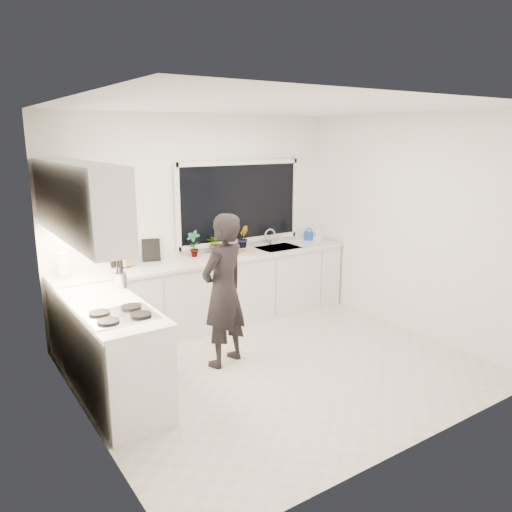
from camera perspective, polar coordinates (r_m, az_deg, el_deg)
floor at (r=5.53m, az=2.57°, el=-12.56°), size 4.00×3.50×0.02m
wall_back at (r=6.55m, az=-6.47°, el=4.04°), size 4.00×0.02×2.70m
wall_left at (r=4.24m, az=-19.71°, el=-1.92°), size 0.02×3.50×2.70m
wall_right at (r=6.46m, az=17.25°, el=3.39°), size 0.02×3.50×2.70m
ceiling at (r=4.97m, az=2.92°, el=16.85°), size 4.00×3.50×0.02m
window at (r=6.79m, az=-1.86°, el=6.16°), size 1.80×0.02×1.00m
base_cabinets_back at (r=6.50m, az=-5.00°, el=-4.26°), size 3.92×0.58×0.88m
base_cabinets_left at (r=4.94m, az=-16.03°, el=-10.67°), size 0.58×1.60×0.88m
countertop_back at (r=6.37m, az=-5.04°, el=-0.34°), size 3.94×0.62×0.04m
countertop_left at (r=4.77m, az=-16.38°, el=-5.62°), size 0.62×1.60×0.04m
upper_cabinets at (r=4.86m, az=-19.75°, el=6.00°), size 0.34×2.10×0.70m
sink at (r=6.93m, az=2.55°, el=0.60°), size 0.58×0.42×0.14m
faucet at (r=7.06m, az=1.60°, el=2.16°), size 0.03×0.03×0.22m
stovetop at (r=4.44m, az=-15.27°, el=-6.52°), size 0.56×0.48×0.03m
person at (r=5.30m, az=-3.72°, el=-3.97°), size 0.70×0.58×1.66m
pizza_tray at (r=6.52m, az=-2.17°, el=0.35°), size 0.50×0.40×0.03m
pizza at (r=6.51m, az=-2.18°, el=0.49°), size 0.45×0.36×0.01m
watering_can at (r=7.44m, az=6.03°, el=2.33°), size 0.18×0.18×0.13m
paper_towel_roll at (r=5.82m, az=-21.19°, el=-1.01°), size 0.13×0.13×0.26m
knife_block at (r=6.05m, az=-14.63°, el=-0.20°), size 0.15×0.14×0.22m
utensil_crock at (r=5.23m, az=-15.23°, el=-2.72°), size 0.16×0.16×0.16m
picture_frame_large at (r=6.26m, az=-11.89°, el=0.68°), size 0.22×0.09×0.28m
picture_frame_small at (r=6.12m, az=-15.43°, el=0.29°), size 0.25×0.08×0.30m
herb_plants at (r=6.56m, az=-4.31°, el=1.65°), size 0.95×0.31×0.34m
soap_bottles at (r=7.14m, az=7.12°, el=2.38°), size 0.15×0.15×0.29m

